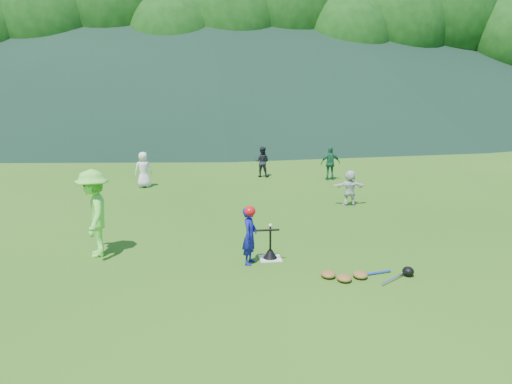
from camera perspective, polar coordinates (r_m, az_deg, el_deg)
ground at (r=10.65m, az=1.63°, el=-7.64°), size 120.00×120.00×0.00m
home_plate at (r=10.65m, az=1.64°, el=-7.59°), size 0.45×0.45×0.02m
baseball at (r=10.42m, az=1.66°, el=-3.83°), size 0.08×0.08×0.08m
batter_child at (r=10.20m, az=-0.72°, el=-5.02°), size 0.43×0.51×1.19m
adult_coach at (r=11.13m, az=-18.04°, el=-2.33°), size 0.86×1.30×1.87m
fielder_a at (r=18.04m, az=-12.73°, el=2.51°), size 0.69×0.52×1.27m
fielder_b at (r=19.57m, az=0.70°, el=3.48°), size 0.71×0.63×1.20m
fielder_c at (r=19.13m, az=8.50°, el=3.26°), size 0.75×0.32×1.28m
fielder_d at (r=15.25m, az=10.66°, el=0.46°), size 1.02×0.36×1.08m
batting_tee at (r=10.61m, az=1.64°, el=-6.98°), size 0.30×0.30×0.68m
batter_gear at (r=10.07m, az=-0.59°, el=-2.39°), size 0.73×0.26×0.55m
equipment_pile at (r=9.84m, az=11.84°, el=-9.25°), size 1.80×0.72×0.19m
outfield_fence at (r=38.03m, az=-4.68°, el=7.98°), size 70.07×0.08×1.33m
tree_line at (r=43.99m, az=-4.91°, el=18.38°), size 70.04×11.40×14.82m
distant_hills at (r=92.60m, az=-11.30°, el=19.29°), size 155.00×140.00×32.00m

